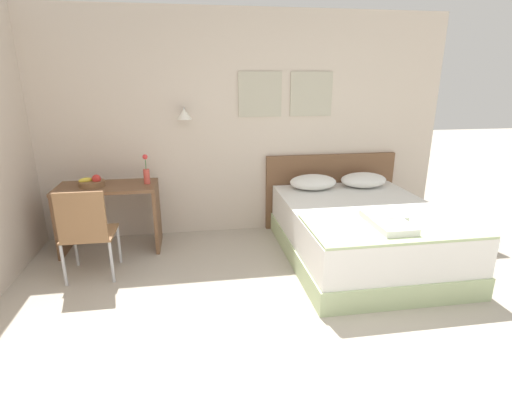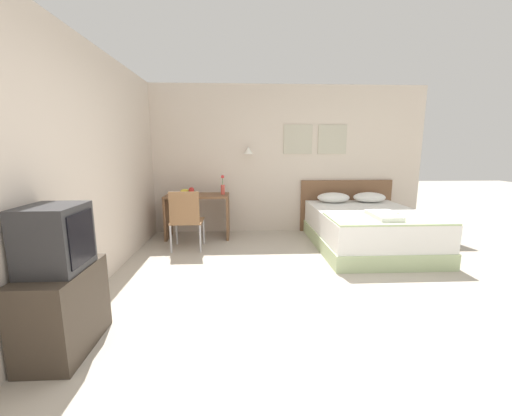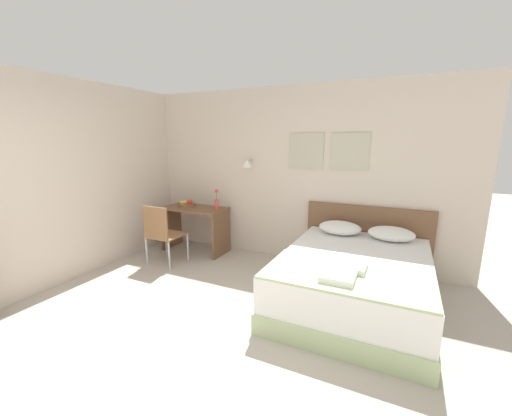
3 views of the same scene
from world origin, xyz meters
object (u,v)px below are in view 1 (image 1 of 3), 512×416
at_px(fruit_bowl, 92,182).
at_px(flower_vase, 146,173).
at_px(desk, 109,206).
at_px(desk_chair, 86,228).
at_px(throw_blanket, 392,226).
at_px(folded_towel_mid_bed, 395,228).
at_px(headboard, 330,190).
at_px(pillow_left, 313,182).
at_px(bed, 362,233).
at_px(folded_towel_near_foot, 383,217).
at_px(pillow_right, 364,180).

bearing_deg(fruit_bowl, flower_vase, 0.57).
distance_m(desk, desk_chair, 0.73).
height_order(throw_blanket, folded_towel_mid_bed, folded_towel_mid_bed).
bearing_deg(throw_blanket, flower_vase, 149.93).
height_order(headboard, pillow_left, headboard).
relative_size(bed, fruit_bowl, 7.41).
bearing_deg(folded_towel_mid_bed, folded_towel_near_foot, 83.45).
height_order(folded_towel_near_foot, fruit_bowl, fruit_bowl).
xyz_separation_m(pillow_left, folded_towel_near_foot, (0.31, -1.23, -0.03)).
distance_m(desk_chair, fruit_bowl, 0.78).
relative_size(pillow_left, throw_blanket, 0.37).
distance_m(pillow_left, pillow_right, 0.65).
relative_size(folded_towel_mid_bed, desk, 0.29).
height_order(throw_blanket, folded_towel_near_foot, folded_towel_near_foot).
bearing_deg(throw_blanket, pillow_left, 103.30).
bearing_deg(pillow_left, headboard, 41.45).
bearing_deg(flower_vase, desk, -178.56).
xyz_separation_m(pillow_right, desk_chair, (-3.12, -0.79, -0.15)).
xyz_separation_m(fruit_bowl, flower_vase, (0.59, 0.01, 0.08)).
bearing_deg(throw_blanket, headboard, 90.00).
distance_m(pillow_left, folded_towel_near_foot, 1.27).
xyz_separation_m(throw_blanket, folded_towel_near_foot, (-0.01, 0.14, 0.04)).
bearing_deg(bed, fruit_bowl, 166.03).
height_order(folded_towel_mid_bed, desk_chair, desk_chair).
relative_size(pillow_right, throw_blanket, 0.37).
height_order(pillow_right, fruit_bowl, fruit_bowl).
distance_m(bed, pillow_left, 0.93).
xyz_separation_m(desk, desk_chair, (-0.08, -0.73, 0.01)).
bearing_deg(folded_towel_mid_bed, desk, 151.43).
bearing_deg(bed, pillow_right, 67.25).
xyz_separation_m(headboard, fruit_bowl, (-2.87, -0.35, 0.32)).
distance_m(folded_towel_mid_bed, flower_vase, 2.68).
distance_m(headboard, pillow_right, 0.48).
bearing_deg(headboard, folded_towel_near_foot, -90.52).
relative_size(bed, pillow_right, 3.62).
distance_m(pillow_left, fruit_bowl, 2.54).
xyz_separation_m(throw_blanket, fruit_bowl, (-2.87, 1.31, 0.19)).
bearing_deg(pillow_left, fruit_bowl, -178.57).
height_order(bed, desk_chair, desk_chair).
bearing_deg(folded_towel_near_foot, fruit_bowl, 157.71).
bearing_deg(headboard, desk_chair, -158.86).
bearing_deg(folded_towel_near_foot, pillow_right, 74.60).
distance_m(headboard, throw_blanket, 1.67).
height_order(throw_blanket, desk, desk).
bearing_deg(bed, throw_blanket, -90.00).
bearing_deg(fruit_bowl, throw_blanket, -24.63).
relative_size(folded_towel_mid_bed, fruit_bowl, 1.10).
bearing_deg(desk_chair, flower_vase, 54.89).
bearing_deg(throw_blanket, desk_chair, 168.22).
xyz_separation_m(throw_blanket, desk, (-2.72, 1.31, -0.08)).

